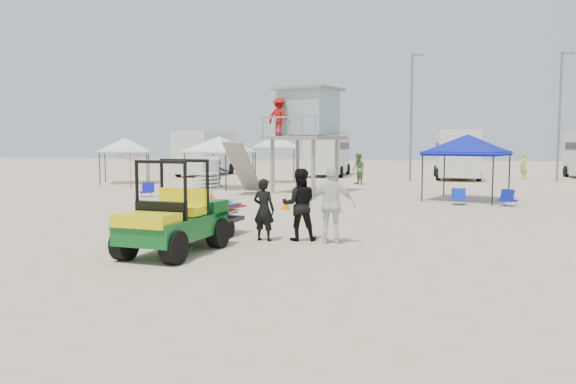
% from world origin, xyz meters
% --- Properties ---
extents(ground, '(140.00, 140.00, 0.00)m').
position_xyz_m(ground, '(0.00, 0.00, 0.00)').
color(ground, beige).
rests_on(ground, ground).
extents(utility_cart, '(1.64, 2.82, 2.03)m').
position_xyz_m(utility_cart, '(-1.82, 1.75, 0.95)').
color(utility_cart, '#0D541D').
rests_on(utility_cart, ground).
extents(surf_trailer, '(1.35, 2.20, 1.82)m').
position_xyz_m(surf_trailer, '(-1.81, 4.09, 0.74)').
color(surf_trailer, black).
rests_on(surf_trailer, ground).
extents(man_left, '(0.63, 0.48, 1.55)m').
position_xyz_m(man_left, '(-0.29, 3.79, 0.78)').
color(man_left, black).
rests_on(man_left, ground).
extents(man_mid, '(1.01, 0.87, 1.80)m').
position_xyz_m(man_mid, '(0.56, 4.04, 0.90)').
color(man_mid, black).
rests_on(man_mid, ground).
extents(man_right, '(1.14, 0.55, 1.88)m').
position_xyz_m(man_right, '(1.41, 3.79, 0.94)').
color(man_right, white).
rests_on(man_right, ground).
extents(lifeguard_tower, '(3.97, 3.97, 4.96)m').
position_xyz_m(lifeguard_tower, '(-2.00, 17.35, 3.69)').
color(lifeguard_tower, gray).
rests_on(lifeguard_tower, ground).
extents(canopy_blue, '(3.85, 3.85, 3.18)m').
position_xyz_m(canopy_blue, '(5.44, 15.14, 2.64)').
color(canopy_blue, black).
rests_on(canopy_blue, ground).
extents(canopy_white_a, '(3.39, 3.39, 3.17)m').
position_xyz_m(canopy_white_a, '(-6.88, 18.83, 2.62)').
color(canopy_white_a, black).
rests_on(canopy_white_a, ground).
extents(canopy_white_b, '(3.69, 3.69, 3.12)m').
position_xyz_m(canopy_white_b, '(-13.65, 21.09, 2.57)').
color(canopy_white_b, black).
rests_on(canopy_white_b, ground).
extents(canopy_white_c, '(3.28, 3.28, 3.34)m').
position_xyz_m(canopy_white_c, '(-5.03, 23.72, 2.79)').
color(canopy_white_c, black).
rests_on(canopy_white_c, ground).
extents(umbrella_a, '(2.27, 2.31, 1.96)m').
position_xyz_m(umbrella_a, '(-11.45, 17.61, 0.98)').
color(umbrella_a, red).
rests_on(umbrella_a, ground).
extents(umbrella_b, '(2.59, 2.60, 1.67)m').
position_xyz_m(umbrella_b, '(-4.55, 20.80, 0.84)').
color(umbrella_b, '#FFFB16').
rests_on(umbrella_b, ground).
extents(cone_near, '(0.34, 0.34, 0.50)m').
position_xyz_m(cone_near, '(-1.26, 10.28, 0.25)').
color(cone_near, orange).
rests_on(cone_near, ground).
extents(cone_far, '(0.34, 0.34, 0.50)m').
position_xyz_m(cone_far, '(-4.63, 11.62, 0.25)').
color(cone_far, '#E74507').
rests_on(cone_far, ground).
extents(beach_chair_a, '(0.72, 0.81, 0.64)m').
position_xyz_m(beach_chair_a, '(-8.46, 13.67, 0.31)').
color(beach_chair_a, '#1115B8').
rests_on(beach_chair_a, ground).
extents(beach_chair_b, '(0.54, 0.58, 0.64)m').
position_xyz_m(beach_chair_b, '(5.02, 13.36, 0.31)').
color(beach_chair_b, '#102DB3').
rests_on(beach_chair_b, ground).
extents(beach_chair_c, '(0.74, 0.85, 0.64)m').
position_xyz_m(beach_chair_c, '(6.82, 13.36, 0.31)').
color(beach_chair_c, '#0D1892').
rests_on(beach_chair_c, ground).
extents(rv_far_left, '(2.64, 6.80, 3.25)m').
position_xyz_m(rv_far_left, '(-12.00, 29.99, 1.80)').
color(rv_far_left, silver).
rests_on(rv_far_left, ground).
extents(rv_mid_left, '(2.65, 6.50, 3.25)m').
position_xyz_m(rv_mid_left, '(-3.00, 31.49, 1.80)').
color(rv_mid_left, silver).
rests_on(rv_mid_left, ground).
extents(rv_mid_right, '(2.64, 7.00, 3.25)m').
position_xyz_m(rv_mid_right, '(6.00, 29.99, 1.80)').
color(rv_mid_right, silver).
rests_on(rv_mid_right, ground).
extents(light_pole_left, '(0.14, 0.14, 8.00)m').
position_xyz_m(light_pole_left, '(3.00, 27.00, 4.00)').
color(light_pole_left, slate).
rests_on(light_pole_left, ground).
extents(light_pole_right, '(0.14, 0.14, 8.00)m').
position_xyz_m(light_pole_right, '(12.00, 28.50, 4.00)').
color(light_pole_right, slate).
rests_on(light_pole_right, ground).
extents(distant_beachgoers, '(18.62, 10.99, 1.83)m').
position_xyz_m(distant_beachgoers, '(-1.10, 22.93, 0.86)').
color(distant_beachgoers, '#306392').
rests_on(distant_beachgoers, ground).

